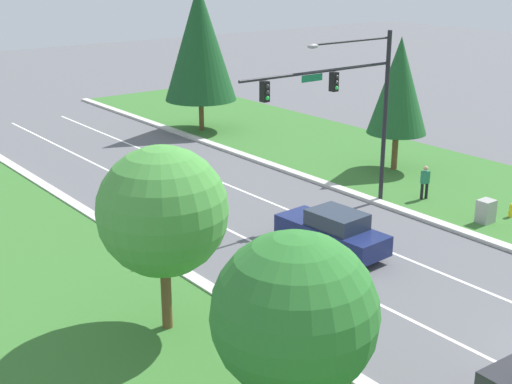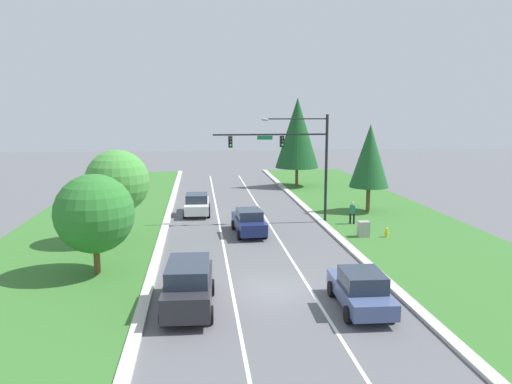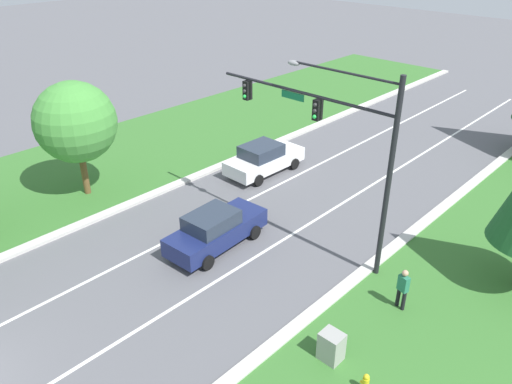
% 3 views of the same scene
% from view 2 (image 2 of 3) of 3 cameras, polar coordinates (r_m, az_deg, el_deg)
% --- Properties ---
extents(ground_plane, '(160.00, 160.00, 0.00)m').
position_cam_2_polar(ground_plane, '(23.40, 1.77, -11.16)').
color(ground_plane, '#5B5B60').
extents(curb_strip_right, '(0.50, 90.00, 0.15)m').
position_cam_2_polar(curb_strip_right, '(24.79, 15.01, -10.10)').
color(curb_strip_right, beige).
rests_on(curb_strip_right, ground_plane).
extents(curb_strip_left, '(0.50, 90.00, 0.15)m').
position_cam_2_polar(curb_strip_left, '(23.27, -12.41, -11.30)').
color(curb_strip_left, beige).
rests_on(curb_strip_left, ground_plane).
extents(grass_verge_right, '(10.00, 90.00, 0.08)m').
position_cam_2_polar(grass_verge_right, '(27.13, 25.51, -9.08)').
color(grass_verge_right, '#38702D').
rests_on(grass_verge_right, ground_plane).
extents(grass_verge_left, '(10.00, 90.00, 0.08)m').
position_cam_2_polar(grass_verge_left, '(24.39, -25.00, -11.09)').
color(grass_verge_left, '#38702D').
rests_on(grass_verge_left, ground_plane).
extents(lane_stripe_inner_left, '(0.14, 81.00, 0.01)m').
position_cam_2_polar(lane_stripe_inner_left, '(23.21, -2.72, -11.32)').
color(lane_stripe_inner_left, white).
rests_on(lane_stripe_inner_left, ground_plane).
extents(lane_stripe_inner_right, '(0.14, 81.00, 0.01)m').
position_cam_2_polar(lane_stripe_inner_right, '(23.71, 6.16, -10.91)').
color(lane_stripe_inner_right, white).
rests_on(lane_stripe_inner_right, ground_plane).
extents(traffic_signal_mast, '(8.30, 0.41, 7.88)m').
position_cam_2_polar(traffic_signal_mast, '(36.02, 4.39, 4.70)').
color(traffic_signal_mast, black).
rests_on(traffic_signal_mast, ground_plane).
extents(charcoal_suv, '(2.25, 5.03, 2.04)m').
position_cam_2_polar(charcoal_suv, '(21.16, -7.73, -10.46)').
color(charcoal_suv, '#28282D').
rests_on(charcoal_suv, ground_plane).
extents(navy_sedan, '(2.13, 4.75, 1.70)m').
position_cam_2_polar(navy_sedan, '(33.25, -0.83, -3.40)').
color(navy_sedan, navy).
rests_on(navy_sedan, ground_plane).
extents(slate_blue_sedan, '(2.11, 4.64, 1.68)m').
position_cam_2_polar(slate_blue_sedan, '(21.51, 11.87, -10.86)').
color(slate_blue_sedan, '#475684').
rests_on(slate_blue_sedan, ground_plane).
extents(white_sedan, '(2.12, 4.70, 1.68)m').
position_cam_2_polar(white_sedan, '(39.67, -6.77, -1.38)').
color(white_sedan, white).
rests_on(white_sedan, ground_plane).
extents(utility_cabinet, '(0.70, 0.60, 1.08)m').
position_cam_2_polar(utility_cabinet, '(33.10, 12.18, -4.21)').
color(utility_cabinet, '#9E9E99').
rests_on(utility_cabinet, ground_plane).
extents(pedestrian, '(0.43, 0.32, 1.69)m').
position_cam_2_polar(pedestrian, '(36.51, 10.95, -2.27)').
color(pedestrian, black).
rests_on(pedestrian, ground_plane).
extents(fire_hydrant, '(0.34, 0.20, 0.70)m').
position_cam_2_polar(fire_hydrant, '(33.37, 14.70, -4.55)').
color(fire_hydrant, gold).
rests_on(fire_hydrant, ground_plane).
extents(conifer_near_right_tree, '(4.60, 4.60, 9.45)m').
position_cam_2_polar(conifer_near_right_tree, '(53.25, 4.74, 6.74)').
color(conifer_near_right_tree, brown).
rests_on(conifer_near_right_tree, ground_plane).
extents(oak_near_left_tree, '(3.90, 3.90, 5.82)m').
position_cam_2_polar(oak_near_left_tree, '(31.64, -15.56, 1.15)').
color(oak_near_left_tree, brown).
rests_on(oak_near_left_tree, ground_plane).
extents(conifer_far_right_tree, '(3.14, 3.14, 7.09)m').
position_cam_2_polar(conifer_far_right_tree, '(40.76, 12.86, 4.03)').
color(conifer_far_right_tree, brown).
rests_on(conifer_far_right_tree, ground_plane).
extents(oak_far_left_tree, '(3.93, 3.93, 5.12)m').
position_cam_2_polar(oak_far_left_tree, '(25.84, -17.98, -2.37)').
color(oak_far_left_tree, brown).
rests_on(oak_far_left_tree, ground_plane).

